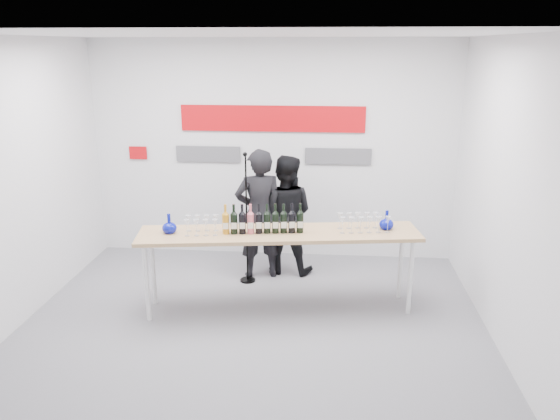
{
  "coord_description": "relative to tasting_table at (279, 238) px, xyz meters",
  "views": [
    {
      "loc": [
        0.76,
        -5.39,
        2.9
      ],
      "look_at": [
        0.25,
        0.37,
        1.15
      ],
      "focal_mm": 35.0,
      "sensor_mm": 36.0,
      "label": 1
    }
  ],
  "objects": [
    {
      "name": "wine_bottles",
      "position": [
        -0.17,
        -0.05,
        0.24
      ],
      "size": [
        0.89,
        0.2,
        0.33
      ],
      "rotation": [
        0.0,
        0.0,
        0.14
      ],
      "color": "#BF7F19",
      "rests_on": "tasting_table"
    },
    {
      "name": "decanter_left",
      "position": [
        -1.2,
        -0.13,
        0.18
      ],
      "size": [
        0.16,
        0.16,
        0.21
      ],
      "primitive_type": null,
      "color": "#07108C",
      "rests_on": "tasting_table"
    },
    {
      "name": "back_wall",
      "position": [
        -0.25,
        1.73,
        0.64
      ],
      "size": [
        5.0,
        0.04,
        3.0
      ],
      "primitive_type": "cube",
      "color": "silver",
      "rests_on": "ground"
    },
    {
      "name": "presenter_right",
      "position": [
        -0.03,
        1.1,
        -0.07
      ],
      "size": [
        0.83,
        0.69,
        1.57
      ],
      "primitive_type": "imported",
      "rotation": [
        0.0,
        0.0,
        3.01
      ],
      "color": "black",
      "rests_on": "ground"
    },
    {
      "name": "mic_stand",
      "position": [
        -0.47,
        0.71,
        -0.34
      ],
      "size": [
        0.2,
        0.2,
        1.68
      ],
      "rotation": [
        0.0,
        0.0,
        -0.4
      ],
      "color": "black",
      "rests_on": "ground"
    },
    {
      "name": "tasting_table",
      "position": [
        0.0,
        0.0,
        0.0
      ],
      "size": [
        3.15,
        1.05,
        0.93
      ],
      "rotation": [
        0.0,
        0.0,
        0.14
      ],
      "color": "tan",
      "rests_on": "ground"
    },
    {
      "name": "ground",
      "position": [
        -0.25,
        -0.27,
        -0.86
      ],
      "size": [
        5.0,
        5.0,
        0.0
      ],
      "primitive_type": "plane",
      "color": "slate",
      "rests_on": "ground"
    },
    {
      "name": "presenter_left",
      "position": [
        -0.34,
        0.9,
        -0.02
      ],
      "size": [
        0.7,
        0.56,
        1.69
      ],
      "primitive_type": "imported",
      "rotation": [
        0.0,
        0.0,
        3.42
      ],
      "color": "black",
      "rests_on": "ground"
    },
    {
      "name": "glasses_left",
      "position": [
        -0.84,
        -0.12,
        0.16
      ],
      "size": [
        0.38,
        0.26,
        0.18
      ],
      "color": "silver",
      "rests_on": "tasting_table"
    },
    {
      "name": "decanter_right",
      "position": [
        1.18,
        0.21,
        0.18
      ],
      "size": [
        0.16,
        0.16,
        0.21
      ],
      "primitive_type": null,
      "color": "#07108C",
      "rests_on": "tasting_table"
    },
    {
      "name": "glasses_right",
      "position": [
        0.91,
        0.12,
        0.16
      ],
      "size": [
        0.58,
        0.28,
        0.18
      ],
      "color": "silver",
      "rests_on": "tasting_table"
    },
    {
      "name": "signage",
      "position": [
        -0.3,
        1.7,
        0.95
      ],
      "size": [
        3.38,
        0.02,
        0.79
      ],
      "color": "#BB080E",
      "rests_on": "back_wall"
    }
  ]
}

